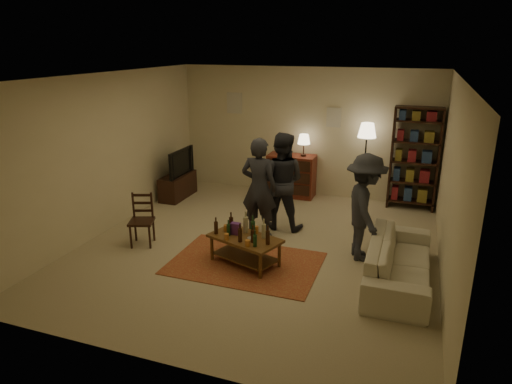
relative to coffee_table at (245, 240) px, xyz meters
The scene contains 13 objects.
floor 0.72m from the coffee_table, 90.31° to the left, with size 6.00×6.00×0.00m, color #C6B793.
room_shell 3.92m from the coffee_table, 100.30° to the left, with size 6.00×6.00×6.00m.
rug 0.38m from the coffee_table, 35.68° to the right, with size 2.20×1.50×0.01m, color #9A3121.
coffee_table is the anchor object (origin of this frame).
dining_chair 1.84m from the coffee_table, behind, with size 0.48×0.48×0.87m.
tv_stand 3.43m from the coffee_table, 135.47° to the left, with size 0.40×1.00×1.06m.
dresser 3.33m from the coffee_table, 93.37° to the left, with size 1.00×0.50×1.36m.
bookshelf 4.11m from the coffee_table, 56.50° to the left, with size 0.90×0.34×2.02m.
floor_lamp 3.66m from the coffee_table, 67.94° to the left, with size 0.36×0.36×1.68m.
sofa 2.21m from the coffee_table, ahead, with size 2.08×0.81×0.61m, color beige.
person_left 1.18m from the coffee_table, 97.95° to the left, with size 0.62×0.41×1.71m, color #25252C.
person_right 1.62m from the coffee_table, 86.54° to the left, with size 0.84×0.65×1.72m, color #27282F.
person_by_sofa 1.85m from the coffee_table, 25.88° to the left, with size 1.06×0.61×1.64m, color #2A2B32.
Camera 1 is at (2.24, -6.38, 3.17)m, focal length 32.00 mm.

